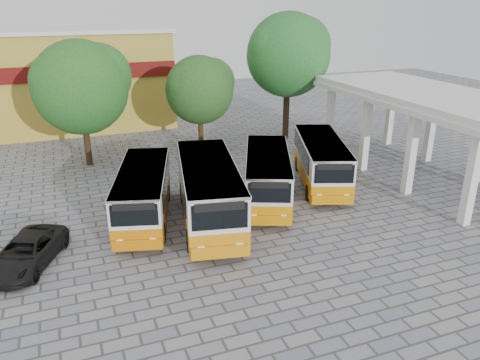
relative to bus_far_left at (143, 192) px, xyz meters
name	(u,v)px	position (x,y,z in m)	size (l,w,h in m)	color
ground	(300,228)	(6.96, -3.62, -1.56)	(90.00, 90.00, 0.00)	gray
terminal_shelter	(428,99)	(17.46, 0.38, 3.35)	(6.80, 15.80, 5.40)	silver
shophouse_block	(48,78)	(-4.04, 22.36, 2.60)	(20.40, 10.40, 8.30)	#A88D2A
bus_far_left	(143,192)	(0.00, 0.00, 0.00)	(4.17, 7.91, 2.70)	#C06600
bus_centre_left	(209,190)	(2.97, -1.42, 0.23)	(4.23, 8.96, 3.09)	#C67805
bus_centre_right	(268,174)	(6.78, 0.02, 0.02)	(5.05, 8.11, 2.73)	#CA7B00
bus_far_right	(321,159)	(10.81, 1.17, 0.04)	(4.86, 8.21, 2.77)	#C47400
tree_left	(81,84)	(-1.90, 10.05, 3.89)	(6.39, 6.08, 8.29)	#342414
tree_middle	(200,88)	(6.23, 10.80, 3.04)	(5.18, 4.93, 6.90)	#412D11
tree_right	(289,52)	(13.38, 11.01, 5.25)	(6.69, 6.37, 9.79)	#2E2115
parked_car	(26,252)	(-5.43, -2.58, -0.93)	(2.08, 4.50, 1.25)	black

